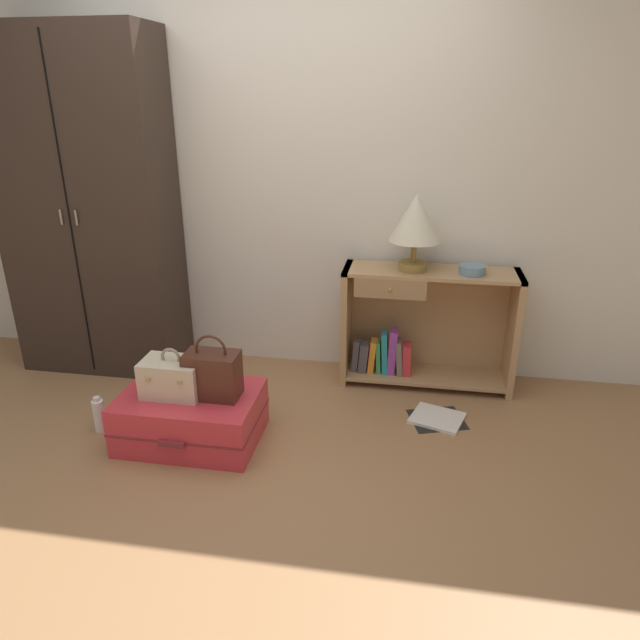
% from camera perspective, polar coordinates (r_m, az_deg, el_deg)
% --- Properties ---
extents(ground_plane, '(9.00, 9.00, 0.00)m').
position_cam_1_polar(ground_plane, '(2.90, -10.20, -16.18)').
color(ground_plane, '#9E7047').
extents(back_wall, '(6.40, 0.10, 2.60)m').
position_cam_1_polar(back_wall, '(3.76, -3.81, 14.62)').
color(back_wall, silver).
rests_on(back_wall, ground_plane).
extents(wardrobe, '(1.05, 0.47, 2.14)m').
position_cam_1_polar(wardrobe, '(3.98, -22.00, 10.16)').
color(wardrobe, '#33261E').
rests_on(wardrobe, ground_plane).
extents(bookshelf, '(1.07, 0.34, 0.76)m').
position_cam_1_polar(bookshelf, '(3.69, 9.98, -0.78)').
color(bookshelf, tan).
rests_on(bookshelf, ground_plane).
extents(table_lamp, '(0.31, 0.31, 0.46)m').
position_cam_1_polar(table_lamp, '(3.45, 9.52, 9.78)').
color(table_lamp, olive).
rests_on(table_lamp, bookshelf).
extents(bowl, '(0.16, 0.16, 0.06)m').
position_cam_1_polar(bowl, '(3.51, 14.95, 4.88)').
color(bowl, slate).
rests_on(bowl, bookshelf).
extents(suitcase_large, '(0.74, 0.53, 0.28)m').
position_cam_1_polar(suitcase_large, '(3.21, -12.73, -9.37)').
color(suitcase_large, '#D1333D').
rests_on(suitcase_large, ground_plane).
extents(train_case, '(0.31, 0.21, 0.27)m').
position_cam_1_polar(train_case, '(3.11, -14.48, -5.55)').
color(train_case, beige).
rests_on(train_case, suitcase_large).
extents(handbag, '(0.28, 0.17, 0.35)m').
position_cam_1_polar(handbag, '(3.04, -10.67, -5.33)').
color(handbag, '#472319').
rests_on(handbag, suitcase_large).
extents(bottle, '(0.06, 0.06, 0.21)m').
position_cam_1_polar(bottle, '(3.45, -21.18, -8.84)').
color(bottle, white).
rests_on(bottle, ground_plane).
extents(open_book_on_floor, '(0.37, 0.34, 0.02)m').
position_cam_1_polar(open_book_on_floor, '(3.43, 11.60, -9.59)').
color(open_book_on_floor, white).
rests_on(open_book_on_floor, ground_plane).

